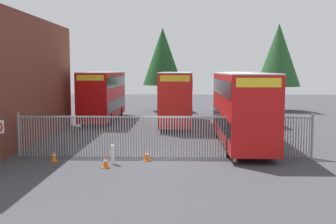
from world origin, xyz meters
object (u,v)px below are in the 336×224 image
at_px(double_decker_bus_far_back, 103,94).
at_px(traffic_cone_near_kerb, 106,162).
at_px(double_decker_bus_behind_fence_left, 176,96).
at_px(traffic_cone_mid_forecourt, 147,155).
at_px(traffic_cone_by_gate, 54,156).
at_px(double_decker_bus_behind_fence_right, 240,93).
at_px(double_decker_bus_near_gate, 241,106).
at_px(bollard_near_left, 113,155).
at_px(bollard_center_front, 235,152).

relative_size(double_decker_bus_far_back, traffic_cone_near_kerb, 18.32).
relative_size(double_decker_bus_behind_fence_left, traffic_cone_near_kerb, 18.32).
bearing_deg(traffic_cone_mid_forecourt, traffic_cone_by_gate, -176.09).
bearing_deg(double_decker_bus_behind_fence_right, traffic_cone_by_gate, -122.52).
relative_size(double_decker_bus_near_gate, double_decker_bus_behind_fence_left, 1.00).
bearing_deg(double_decker_bus_behind_fence_right, bollard_near_left, -114.80).
relative_size(double_decker_bus_near_gate, traffic_cone_by_gate, 18.32).
relative_size(traffic_cone_mid_forecourt, traffic_cone_near_kerb, 1.00).
xyz_separation_m(double_decker_bus_near_gate, traffic_cone_by_gate, (-10.02, -4.69, -2.13)).
height_order(double_decker_bus_behind_fence_right, traffic_cone_by_gate, double_decker_bus_behind_fence_right).
bearing_deg(traffic_cone_by_gate, double_decker_bus_behind_fence_left, 67.81).
height_order(double_decker_bus_behind_fence_left, traffic_cone_by_gate, double_decker_bus_behind_fence_left).
bearing_deg(double_decker_bus_behind_fence_right, double_decker_bus_near_gate, -97.66).
relative_size(double_decker_bus_near_gate, bollard_near_left, 11.38).
height_order(bollard_center_front, traffic_cone_by_gate, bollard_center_front).
bearing_deg(traffic_cone_by_gate, traffic_cone_near_kerb, -23.63).
height_order(double_decker_bus_behind_fence_left, traffic_cone_mid_forecourt, double_decker_bus_behind_fence_left).
height_order(double_decker_bus_near_gate, double_decker_bus_far_back, same).
height_order(double_decker_bus_near_gate, bollard_center_front, double_decker_bus_near_gate).
distance_m(bollard_center_front, traffic_cone_by_gate, 9.11).
bearing_deg(double_decker_bus_far_back, traffic_cone_by_gate, -87.87).
height_order(double_decker_bus_behind_fence_left, bollard_near_left, double_decker_bus_behind_fence_left).
distance_m(double_decker_bus_near_gate, traffic_cone_near_kerb, 9.56).
bearing_deg(traffic_cone_mid_forecourt, double_decker_bus_near_gate, 39.14).
bearing_deg(traffic_cone_mid_forecourt, double_decker_bus_behind_fence_right, 68.43).
distance_m(bollard_near_left, traffic_cone_by_gate, 3.09).
height_order(bollard_near_left, bollard_center_front, same).
height_order(double_decker_bus_behind_fence_right, double_decker_bus_far_back, same).
bearing_deg(double_decker_bus_behind_fence_left, double_decker_bus_far_back, 158.80).
bearing_deg(double_decker_bus_behind_fence_right, double_decker_bus_behind_fence_left, -145.55).
xyz_separation_m(double_decker_bus_behind_fence_left, double_decker_bus_far_back, (-6.59, 2.56, 0.00)).
bearing_deg(double_decker_bus_near_gate, bollard_near_left, -143.35).
height_order(double_decker_bus_far_back, traffic_cone_by_gate, double_decker_bus_far_back).
xyz_separation_m(bollard_near_left, traffic_cone_near_kerb, (-0.22, -0.73, -0.19)).
relative_size(double_decker_bus_behind_fence_right, traffic_cone_by_gate, 18.32).
bearing_deg(bollard_center_front, bollard_near_left, -172.78).
xyz_separation_m(bollard_near_left, bollard_center_front, (6.06, 0.77, 0.00)).
distance_m(traffic_cone_by_gate, traffic_cone_near_kerb, 3.09).
bearing_deg(double_decker_bus_far_back, double_decker_bus_near_gate, -49.43).
bearing_deg(traffic_cone_near_kerb, traffic_cone_mid_forecourt, 40.45).
xyz_separation_m(double_decker_bus_far_back, bollard_center_front, (9.74, -16.88, -1.95)).
bearing_deg(traffic_cone_by_gate, double_decker_bus_behind_fence_right, 57.48).
bearing_deg(double_decker_bus_near_gate, double_decker_bus_behind_fence_left, 112.37).
distance_m(double_decker_bus_behind_fence_left, double_decker_bus_far_back, 7.07).
distance_m(double_decker_bus_behind_fence_left, double_decker_bus_behind_fence_right, 7.22).
bearing_deg(traffic_cone_near_kerb, bollard_center_front, 13.46).
xyz_separation_m(double_decker_bus_behind_fence_left, traffic_cone_near_kerb, (-3.12, -15.82, -2.13)).
distance_m(double_decker_bus_near_gate, bollard_center_front, 4.92).
bearing_deg(double_decker_bus_far_back, double_decker_bus_behind_fence_right, 6.95).
distance_m(traffic_cone_mid_forecourt, traffic_cone_near_kerb, 2.40).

